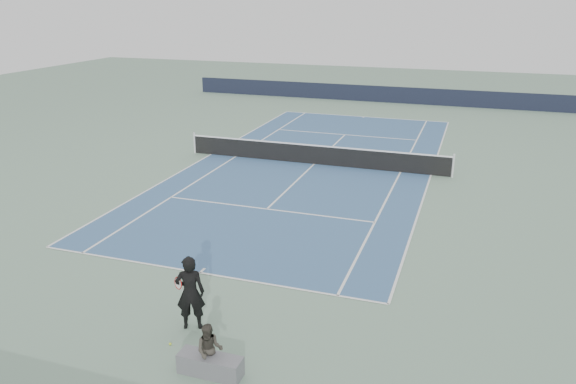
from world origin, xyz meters
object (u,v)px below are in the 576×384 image
(tennis_player, at_px, (190,292))
(spectator_bench, at_px, (210,357))
(tennis_ball, at_px, (170,344))
(tennis_net, at_px, (314,154))

(tennis_player, relative_size, spectator_bench, 1.30)
(tennis_ball, bearing_deg, spectator_bench, -25.48)
(tennis_ball, bearing_deg, tennis_net, 93.73)
(tennis_net, distance_m, spectator_bench, 16.14)
(tennis_player, distance_m, spectator_bench, 2.00)
(spectator_bench, bearing_deg, tennis_player, 129.60)
(tennis_net, xyz_separation_m, spectator_bench, (2.35, -15.96, -0.08))
(tennis_net, height_order, tennis_player, tennis_player)
(tennis_net, relative_size, spectator_bench, 8.81)
(tennis_net, distance_m, tennis_ball, 15.36)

